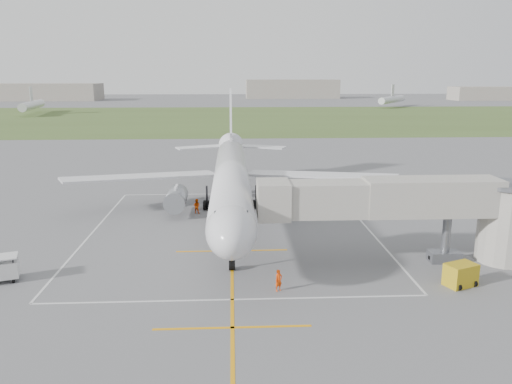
{
  "coord_description": "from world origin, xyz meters",
  "views": [
    {
      "loc": [
        0.08,
        -52.52,
        15.51
      ],
      "look_at": [
        2.47,
        -4.0,
        4.0
      ],
      "focal_mm": 35.0,
      "sensor_mm": 36.0,
      "label": 1
    }
  ],
  "objects_px": {
    "airliner": "(231,179)",
    "ramp_worker_wing": "(197,206)",
    "jet_bridge": "(422,208)",
    "gpu_unit": "(461,275)",
    "ramp_worker_nose": "(279,280)"
  },
  "relations": [
    {
      "from": "airliner",
      "to": "ramp_worker_wing",
      "type": "relative_size",
      "value": 27.3
    },
    {
      "from": "airliner",
      "to": "ramp_worker_wing",
      "type": "height_order",
      "value": "airliner"
    },
    {
      "from": "airliner",
      "to": "jet_bridge",
      "type": "relative_size",
      "value": 2.0
    },
    {
      "from": "ramp_worker_wing",
      "to": "airliner",
      "type": "bearing_deg",
      "value": 174.16
    },
    {
      "from": "ramp_worker_wing",
      "to": "jet_bridge",
      "type": "bearing_deg",
      "value": 160.13
    },
    {
      "from": "gpu_unit",
      "to": "ramp_worker_wing",
      "type": "xyz_separation_m",
      "value": [
        -21.14,
        21.03,
        0.02
      ]
    },
    {
      "from": "ramp_worker_nose",
      "to": "ramp_worker_wing",
      "type": "xyz_separation_m",
      "value": [
        -7.4,
        21.31,
        0.04
      ]
    },
    {
      "from": "ramp_worker_nose",
      "to": "ramp_worker_wing",
      "type": "relative_size",
      "value": 0.95
    },
    {
      "from": "jet_bridge",
      "to": "gpu_unit",
      "type": "xyz_separation_m",
      "value": [
        1.43,
        -4.89,
        -3.9
      ]
    },
    {
      "from": "ramp_worker_nose",
      "to": "jet_bridge",
      "type": "bearing_deg",
      "value": -8.15
    },
    {
      "from": "airliner",
      "to": "jet_bridge",
      "type": "xyz_separation_m",
      "value": [
        15.72,
        -14.25,
        0.35
      ]
    },
    {
      "from": "gpu_unit",
      "to": "ramp_worker_nose",
      "type": "bearing_deg",
      "value": 158.88
    },
    {
      "from": "gpu_unit",
      "to": "airliner",
      "type": "bearing_deg",
      "value": 109.54
    },
    {
      "from": "gpu_unit",
      "to": "ramp_worker_wing",
      "type": "height_order",
      "value": "ramp_worker_wing"
    },
    {
      "from": "gpu_unit",
      "to": "ramp_worker_nose",
      "type": "relative_size",
      "value": 1.63
    }
  ]
}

